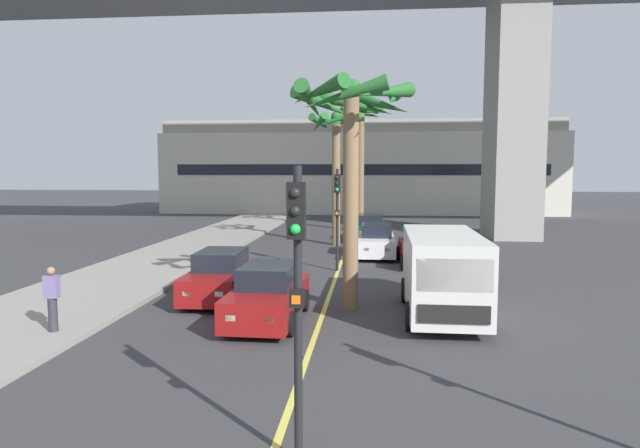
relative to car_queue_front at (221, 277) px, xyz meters
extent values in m
cube|color=gray|center=(-4.55, -0.40, -0.65)|extent=(4.80, 80.00, 0.15)
cube|color=#DBCC4C|center=(3.45, 7.60, -0.72)|extent=(0.14, 56.00, 0.01)
cube|color=gray|center=(13.31, 17.89, 6.78)|extent=(2.80, 4.40, 15.00)
cube|color=beige|center=(3.45, 37.69, 3.09)|extent=(37.90, 8.00, 7.62)
cube|color=#9C998D|center=(3.45, 37.69, 7.50)|extent=(37.14, 7.20, 1.20)
cube|color=black|center=(3.45, 33.67, 3.47)|extent=(34.11, 0.04, 1.00)
cube|color=maroon|center=(0.00, -0.03, -0.14)|extent=(1.82, 4.15, 0.80)
cube|color=black|center=(0.00, 0.12, 0.54)|extent=(1.45, 2.09, 0.60)
cube|color=#F2EDCC|center=(0.53, -2.03, -0.09)|extent=(0.24, 0.09, 0.14)
cube|color=#F2EDCC|center=(-0.41, -2.05, -0.09)|extent=(0.24, 0.09, 0.14)
cylinder|color=black|center=(0.85, -1.28, -0.40)|extent=(0.24, 0.65, 0.64)
cylinder|color=black|center=(-0.77, -1.33, -0.40)|extent=(0.24, 0.65, 0.64)
cylinder|color=black|center=(0.77, 1.26, -0.40)|extent=(0.24, 0.65, 0.64)
cylinder|color=black|center=(-0.84, 1.21, -0.40)|extent=(0.24, 0.65, 0.64)
cube|color=maroon|center=(2.03, -2.51, -0.14)|extent=(1.80, 4.14, 0.80)
cube|color=black|center=(2.03, -2.36, 0.54)|extent=(1.44, 2.08, 0.60)
cube|color=#F2EDCC|center=(2.45, -4.53, -0.09)|extent=(0.24, 0.09, 0.14)
cube|color=#F2EDCC|center=(1.52, -4.51, -0.09)|extent=(0.24, 0.09, 0.14)
cylinder|color=black|center=(2.81, -3.80, -0.40)|extent=(0.24, 0.65, 0.64)
cylinder|color=black|center=(1.19, -3.76, -0.40)|extent=(0.24, 0.65, 0.64)
cylinder|color=black|center=(2.87, -1.26, -0.40)|extent=(0.24, 0.65, 0.64)
cylinder|color=black|center=(1.25, -1.22, -0.40)|extent=(0.24, 0.65, 0.64)
cube|color=maroon|center=(6.94, 7.24, -0.14)|extent=(1.80, 4.14, 0.80)
cube|color=black|center=(6.94, 7.39, 0.54)|extent=(1.44, 2.08, 0.60)
cube|color=#F2EDCC|center=(7.46, 5.24, -0.09)|extent=(0.24, 0.09, 0.14)
cube|color=#F2EDCC|center=(6.52, 5.22, -0.09)|extent=(0.24, 0.09, 0.14)
cylinder|color=black|center=(7.78, 5.99, -0.40)|extent=(0.24, 0.65, 0.64)
cylinder|color=black|center=(6.16, 5.95, -0.40)|extent=(0.24, 0.65, 0.64)
cylinder|color=black|center=(7.72, 8.53, -0.40)|extent=(0.24, 0.65, 0.64)
cylinder|color=black|center=(6.10, 8.49, -0.40)|extent=(0.24, 0.65, 0.64)
cube|color=white|center=(5.03, 9.28, -0.14)|extent=(1.73, 4.11, 0.80)
cube|color=black|center=(5.03, 9.43, 0.54)|extent=(1.41, 2.06, 0.60)
cube|color=#F2EDCC|center=(5.52, 7.27, -0.09)|extent=(0.24, 0.08, 0.14)
cube|color=#F2EDCC|center=(4.58, 7.26, -0.09)|extent=(0.24, 0.08, 0.14)
cylinder|color=black|center=(5.85, 8.01, -0.40)|extent=(0.23, 0.64, 0.64)
cylinder|color=black|center=(4.24, 8.00, -0.40)|extent=(0.23, 0.64, 0.64)
cylinder|color=black|center=(5.83, 10.55, -0.40)|extent=(0.23, 0.64, 0.64)
cylinder|color=black|center=(4.21, 10.54, -0.40)|extent=(0.23, 0.64, 0.64)
cube|color=#0C4728|center=(4.72, 15.22, -0.14)|extent=(1.78, 4.13, 0.80)
cube|color=black|center=(4.73, 15.37, 0.54)|extent=(1.44, 2.08, 0.60)
cube|color=#F2EDCC|center=(5.15, 13.20, -0.09)|extent=(0.24, 0.08, 0.14)
cube|color=#F2EDCC|center=(4.21, 13.22, -0.09)|extent=(0.24, 0.08, 0.14)
cylinder|color=black|center=(5.50, 13.93, -0.40)|extent=(0.23, 0.64, 0.64)
cylinder|color=black|center=(3.89, 13.97, -0.40)|extent=(0.23, 0.64, 0.64)
cylinder|color=black|center=(5.56, 16.47, -0.40)|extent=(0.23, 0.64, 0.64)
cylinder|color=black|center=(3.94, 16.51, -0.40)|extent=(0.23, 0.64, 0.64)
cube|color=silver|center=(6.84, -1.44, 0.59)|extent=(2.07, 5.23, 2.10)
cube|color=black|center=(6.81, -4.00, 0.94)|extent=(1.80, 0.10, 0.80)
cube|color=black|center=(6.81, -4.06, 0.01)|extent=(1.70, 0.08, 0.44)
cylinder|color=black|center=(7.77, -3.01, -0.34)|extent=(0.27, 0.76, 0.76)
cylinder|color=black|center=(5.87, -2.98, -0.34)|extent=(0.27, 0.76, 0.76)
cylinder|color=black|center=(7.81, 0.11, -0.34)|extent=(0.27, 0.76, 0.76)
cylinder|color=black|center=(5.91, 0.14, -0.34)|extent=(0.27, 0.76, 0.76)
cylinder|color=black|center=(3.86, -9.68, 1.38)|extent=(0.12, 0.12, 4.20)
cube|color=black|center=(3.86, -9.82, 2.88)|extent=(0.24, 0.20, 0.76)
sphere|color=black|center=(3.86, -9.92, 3.12)|extent=(0.14, 0.14, 0.14)
sphere|color=black|center=(3.86, -9.92, 2.88)|extent=(0.14, 0.14, 0.14)
sphere|color=#19D83F|center=(3.86, -9.92, 2.64)|extent=(0.14, 0.14, 0.14)
cube|color=black|center=(3.86, -9.80, 1.68)|extent=(0.20, 0.16, 0.24)
cube|color=orange|center=(3.86, -9.88, 1.68)|extent=(0.12, 0.03, 0.12)
cylinder|color=black|center=(3.41, 5.35, 1.38)|extent=(0.12, 0.12, 4.20)
cube|color=black|center=(3.41, 5.21, 2.88)|extent=(0.24, 0.20, 0.76)
sphere|color=black|center=(3.41, 5.11, 3.12)|extent=(0.14, 0.14, 0.14)
sphere|color=black|center=(3.41, 5.11, 2.88)|extent=(0.14, 0.14, 0.14)
sphere|color=#19D83F|center=(3.41, 5.11, 2.64)|extent=(0.14, 0.14, 0.14)
cube|color=black|center=(3.41, 5.23, 1.68)|extent=(0.20, 0.16, 0.24)
cube|color=orange|center=(3.41, 5.15, 1.68)|extent=(0.12, 0.03, 0.12)
cylinder|color=brown|center=(3.99, 20.41, 3.29)|extent=(0.47, 0.47, 8.03)
sphere|color=#236028|center=(3.99, 20.41, 7.46)|extent=(0.60, 0.60, 0.60)
cone|color=#236028|center=(4.97, 20.39, 7.27)|extent=(0.49, 2.02, 0.81)
cone|color=#236028|center=(4.45, 21.28, 7.22)|extent=(1.98, 1.33, 0.90)
cone|color=#236028|center=(3.39, 21.20, 7.23)|extent=(1.87, 1.56, 0.87)
cone|color=#236028|center=(3.01, 20.34, 7.13)|extent=(0.59, 2.03, 1.04)
cone|color=#236028|center=(3.57, 19.53, 7.24)|extent=(2.01, 1.26, 0.86)
cone|color=#236028|center=(4.56, 19.62, 7.26)|extent=(1.89, 1.53, 0.81)
cylinder|color=brown|center=(2.82, 13.25, 2.72)|extent=(0.46, 0.46, 6.88)
sphere|color=#236028|center=(2.82, 13.25, 6.30)|extent=(0.60, 0.60, 0.60)
cone|color=#236028|center=(3.81, 13.24, 5.94)|extent=(0.46, 2.01, 1.10)
cone|color=#236028|center=(3.48, 13.99, 6.06)|extent=(1.80, 1.68, 0.90)
cone|color=#236028|center=(2.69, 14.23, 6.13)|extent=(2.07, 0.71, 0.78)
cone|color=#236028|center=(1.94, 13.70, 6.00)|extent=(1.32, 2.00, 1.01)
cone|color=#236028|center=(1.92, 12.84, 5.93)|extent=(1.24, 2.01, 1.11)
cone|color=#236028|center=(2.74, 12.26, 6.01)|extent=(2.05, 0.61, 0.99)
cone|color=#236028|center=(3.33, 12.40, 6.03)|extent=(1.96, 1.42, 0.95)
cylinder|color=brown|center=(4.21, -0.86, 2.44)|extent=(0.46, 0.46, 6.32)
sphere|color=#236028|center=(4.21, -0.86, 5.75)|extent=(0.60, 0.60, 0.60)
cone|color=#236028|center=(5.41, -0.96, 5.47)|extent=(0.65, 2.46, 0.96)
cone|color=#236028|center=(5.09, -0.04, 5.40)|extent=(1.97, 2.08, 1.09)
cone|color=#236028|center=(4.35, 0.33, 5.43)|extent=(2.46, 0.71, 1.05)
cone|color=#236028|center=(3.37, 0.00, 5.42)|extent=(2.04, 2.01, 1.06)
cone|color=#236028|center=(3.02, -0.70, 5.40)|extent=(0.75, 2.46, 1.08)
cone|color=#236028|center=(3.31, -1.65, 5.57)|extent=(1.94, 2.12, 0.79)
cone|color=#236028|center=(4.08, -2.05, 5.42)|extent=(2.46, 0.71, 1.05)
cone|color=#236028|center=(5.17, -1.58, 5.55)|extent=(1.81, 2.21, 0.83)
cylinder|color=#2D2D38|center=(-3.01, -4.43, -0.15)|extent=(0.22, 0.22, 0.85)
cube|color=slate|center=(-3.01, -4.43, 0.56)|extent=(0.34, 0.22, 0.56)
sphere|color=#9E7051|center=(-3.01, -4.43, 0.95)|extent=(0.20, 0.20, 0.20)
camera|label=1|loc=(4.88, -17.09, 3.42)|focal=30.96mm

